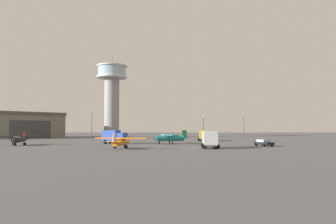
{
  "coord_description": "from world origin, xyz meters",
  "views": [
    {
      "loc": [
        2.24,
        -58.92,
        3.74
      ],
      "look_at": [
        3.29,
        29.78,
        8.37
      ],
      "focal_mm": 32.93,
      "sensor_mm": 36.0,
      "label": 1
    }
  ],
  "objects_px": {
    "control_tower": "(112,92)",
    "light_post_east": "(244,123)",
    "truck_box_blue": "(114,136)",
    "traffic_cone_near_left": "(202,145)",
    "airplane_teal": "(170,137)",
    "traffic_cone_near_right": "(204,143)",
    "airplane_black": "(19,139)",
    "truck_fuel_tanker_yellow": "(203,135)",
    "light_post_north": "(92,123)",
    "airplane_orange": "(121,141)",
    "light_post_west": "(203,125)",
    "car_black": "(264,143)",
    "truck_box_silver": "(210,139)"
  },
  "relations": [
    {
      "from": "truck_fuel_tanker_yellow",
      "to": "car_black",
      "type": "distance_m",
      "value": 28.26
    },
    {
      "from": "airplane_teal",
      "to": "truck_box_blue",
      "type": "relative_size",
      "value": 1.7
    },
    {
      "from": "airplane_orange",
      "to": "traffic_cone_near_left",
      "type": "height_order",
      "value": "airplane_orange"
    },
    {
      "from": "airplane_orange",
      "to": "light_post_west",
      "type": "bearing_deg",
      "value": -9.73
    },
    {
      "from": "car_black",
      "to": "traffic_cone_near_right",
      "type": "height_order",
      "value": "car_black"
    },
    {
      "from": "control_tower",
      "to": "traffic_cone_near_right",
      "type": "xyz_separation_m",
      "value": [
        31.13,
        -54.01,
        -18.36
      ]
    },
    {
      "from": "traffic_cone_near_left",
      "to": "airplane_black",
      "type": "bearing_deg",
      "value": 173.89
    },
    {
      "from": "airplane_black",
      "to": "airplane_teal",
      "type": "bearing_deg",
      "value": 92.81
    },
    {
      "from": "truck_box_silver",
      "to": "car_black",
      "type": "bearing_deg",
      "value": 121.8
    },
    {
      "from": "traffic_cone_near_left",
      "to": "airplane_teal",
      "type": "bearing_deg",
      "value": 122.36
    },
    {
      "from": "control_tower",
      "to": "truck_box_blue",
      "type": "relative_size",
      "value": 5.26
    },
    {
      "from": "truck_fuel_tanker_yellow",
      "to": "light_post_east",
      "type": "height_order",
      "value": "light_post_east"
    },
    {
      "from": "truck_box_blue",
      "to": "light_post_east",
      "type": "bearing_deg",
      "value": 67.21
    },
    {
      "from": "airplane_orange",
      "to": "truck_fuel_tanker_yellow",
      "type": "distance_m",
      "value": 39.14
    },
    {
      "from": "light_post_west",
      "to": "traffic_cone_near_left",
      "type": "height_order",
      "value": "light_post_west"
    },
    {
      "from": "airplane_orange",
      "to": "truck_box_silver",
      "type": "relative_size",
      "value": 1.67
    },
    {
      "from": "airplane_black",
      "to": "airplane_orange",
      "type": "height_order",
      "value": "airplane_black"
    },
    {
      "from": "airplane_orange",
      "to": "traffic_cone_near_left",
      "type": "bearing_deg",
      "value": -52.58
    },
    {
      "from": "truck_box_blue",
      "to": "truck_box_silver",
      "type": "distance_m",
      "value": 26.26
    },
    {
      "from": "control_tower",
      "to": "light_post_east",
      "type": "bearing_deg",
      "value": -15.8
    },
    {
      "from": "light_post_east",
      "to": "airplane_orange",
      "type": "bearing_deg",
      "value": -123.25
    },
    {
      "from": "light_post_west",
      "to": "traffic_cone_near_left",
      "type": "distance_m",
      "value": 46.84
    },
    {
      "from": "airplane_black",
      "to": "light_post_west",
      "type": "height_order",
      "value": "light_post_west"
    },
    {
      "from": "control_tower",
      "to": "truck_box_blue",
      "type": "distance_m",
      "value": 56.82
    },
    {
      "from": "light_post_east",
      "to": "light_post_west",
      "type": "bearing_deg",
      "value": -169.08
    },
    {
      "from": "airplane_teal",
      "to": "traffic_cone_near_left",
      "type": "xyz_separation_m",
      "value": [
        6.4,
        -10.11,
        -1.22
      ]
    },
    {
      "from": "control_tower",
      "to": "traffic_cone_near_left",
      "type": "xyz_separation_m",
      "value": [
        29.54,
        -63.54,
        -18.38
      ]
    },
    {
      "from": "airplane_black",
      "to": "traffic_cone_near_left",
      "type": "bearing_deg",
      "value": 76.59
    },
    {
      "from": "light_post_west",
      "to": "light_post_east",
      "type": "bearing_deg",
      "value": 10.92
    },
    {
      "from": "truck_box_blue",
      "to": "traffic_cone_near_left",
      "type": "height_order",
      "value": "truck_box_blue"
    },
    {
      "from": "truck_fuel_tanker_yellow",
      "to": "traffic_cone_near_left",
      "type": "xyz_separation_m",
      "value": [
        -3.52,
        -26.76,
        -1.4
      ]
    },
    {
      "from": "light_post_north",
      "to": "light_post_east",
      "type": "bearing_deg",
      "value": 9.87
    },
    {
      "from": "airplane_teal",
      "to": "light_post_north",
      "type": "distance_m",
      "value": 39.51
    },
    {
      "from": "truck_box_silver",
      "to": "control_tower",
      "type": "bearing_deg",
      "value": -152.6
    },
    {
      "from": "control_tower",
      "to": "light_post_west",
      "type": "height_order",
      "value": "control_tower"
    },
    {
      "from": "light_post_north",
      "to": "control_tower",
      "type": "bearing_deg",
      "value": 83.84
    },
    {
      "from": "airplane_orange",
      "to": "light_post_east",
      "type": "xyz_separation_m",
      "value": [
        37.03,
        56.48,
        4.05
      ]
    },
    {
      "from": "truck_box_blue",
      "to": "traffic_cone_near_right",
      "type": "bearing_deg",
      "value": 22.06
    },
    {
      "from": "truck_fuel_tanker_yellow",
      "to": "airplane_orange",
      "type": "bearing_deg",
      "value": -23.55
    },
    {
      "from": "traffic_cone_near_left",
      "to": "traffic_cone_near_right",
      "type": "distance_m",
      "value": 9.66
    },
    {
      "from": "light_post_east",
      "to": "light_post_north",
      "type": "distance_m",
      "value": 54.21
    },
    {
      "from": "airplane_orange",
      "to": "light_post_west",
      "type": "height_order",
      "value": "light_post_west"
    },
    {
      "from": "control_tower",
      "to": "airplane_teal",
      "type": "xyz_separation_m",
      "value": [
        23.14,
        -53.43,
        -17.17
      ]
    },
    {
      "from": "airplane_orange",
      "to": "truck_box_blue",
      "type": "bearing_deg",
      "value": 25.75
    },
    {
      "from": "light_post_north",
      "to": "traffic_cone_near_left",
      "type": "distance_m",
      "value": 51.44
    },
    {
      "from": "control_tower",
      "to": "light_post_north",
      "type": "bearing_deg",
      "value": -96.16
    },
    {
      "from": "light_post_north",
      "to": "traffic_cone_near_right",
      "type": "distance_m",
      "value": 45.62
    },
    {
      "from": "car_black",
      "to": "light_post_east",
      "type": "xyz_separation_m",
      "value": [
        8.67,
        49.12,
        4.66
      ]
    },
    {
      "from": "airplane_orange",
      "to": "airplane_black",
      "type": "bearing_deg",
      "value": 76.48
    },
    {
      "from": "truck_box_blue",
      "to": "light_post_west",
      "type": "height_order",
      "value": "light_post_west"
    }
  ]
}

